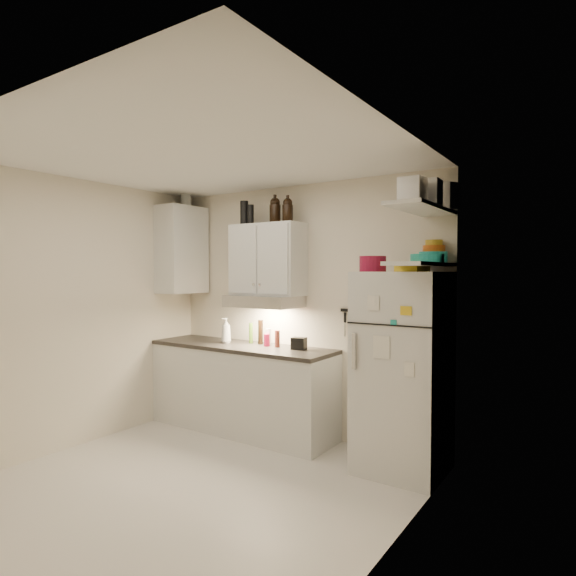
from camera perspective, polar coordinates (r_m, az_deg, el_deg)
The scene contains 36 objects.
floor at distance 4.22m, azimuth -10.45°, elevation -22.01°, with size 3.20×3.00×0.02m, color silver.
ceiling at distance 3.96m, azimuth -10.70°, elevation 15.21°, with size 3.20×3.00×0.02m, color white.
back_wall at distance 5.06m, azimuth 1.50°, elevation -2.57°, with size 3.20×0.02×2.60m, color beige.
left_wall at distance 5.13m, azimuth -23.55°, elevation -2.68°, with size 0.02×3.00×2.60m, color beige.
right_wall at distance 2.99m, azimuth 12.21°, elevation -5.82°, with size 0.02×3.00×2.60m, color beige.
base_cabinet at distance 5.27m, azimuth -5.54°, elevation -11.89°, with size 2.10×0.60×0.88m, color silver.
countertop at distance 5.18m, azimuth -5.55°, elevation -6.94°, with size 2.10×0.62×0.04m, color #2B2725.
upper_cabinet at distance 5.07m, azimuth -2.43°, elevation 3.37°, with size 0.80×0.33×0.75m, color silver.
side_cabinet at distance 5.72m, azimuth -12.47°, elevation 4.42°, with size 0.33×0.55×1.00m, color silver.
range_hood at distance 5.02m, azimuth -2.86°, elevation -1.58°, with size 0.76×0.46×0.12m, color silver.
fridge at distance 4.26m, azimuth 13.44°, elevation -9.62°, with size 0.70×0.68×1.70m, color silver.
shelf_hi at distance 4.01m, azimuth 15.63°, elevation 9.04°, with size 0.30×0.95×0.03m, color silver.
shelf_lo at distance 3.98m, azimuth 15.57°, elevation 2.74°, with size 0.30×0.95×0.03m, color silver.
knife_strip at distance 4.70m, azimuth 8.57°, elevation -2.70°, with size 0.42×0.02×0.03m, color black.
dutch_oven at distance 4.13m, azimuth 10.01°, elevation 2.83°, with size 0.23×0.23×0.13m, color maroon.
book_stack at distance 4.00m, azimuth 14.52°, elevation 2.47°, with size 0.20×0.24×0.08m, color yellow.
spice_jar at distance 4.06m, azimuth 14.62°, elevation 2.64°, with size 0.06×0.06×0.11m, color silver.
stock_pot at distance 4.34m, azimuth 17.74°, elevation 10.13°, with size 0.31×0.31×0.22m, color silver.
tin_a at distance 3.94m, azimuth 16.19°, elevation 10.81°, with size 0.19×0.17×0.19m, color #AAAAAD.
tin_b at distance 3.68m, azimuth 14.55°, elevation 11.25°, with size 0.17×0.17×0.17m, color #AAAAAD.
bowl_teal at distance 4.30m, azimuth 16.82°, elevation 3.50°, with size 0.24×0.24×0.09m, color teal.
bowl_orange at distance 4.37m, azimuth 16.90°, elevation 4.47°, with size 0.19×0.19×0.06m, color #C35012.
bowl_yellow at distance 4.37m, azimuth 16.91°, elevation 5.15°, with size 0.15×0.15×0.05m, color gold.
plates at distance 4.03m, azimuth 16.15°, elevation 3.41°, with size 0.27×0.27×0.07m, color teal.
growler_a at distance 5.05m, azimuth -1.54°, elevation 9.21°, with size 0.12×0.12×0.27m, color black, non-canonical shape.
growler_b at distance 4.95m, azimuth -0.03°, elevation 9.24°, with size 0.11×0.11×0.25m, color black, non-canonical shape.
thermos_a at distance 5.16m, azimuth -4.47°, elevation 8.67°, with size 0.07×0.07×0.21m, color black.
thermos_b at distance 5.22m, azimuth -5.21°, elevation 8.85°, with size 0.09×0.09×0.25m, color black.
side_jar at distance 5.87m, azimuth -12.00°, elevation 10.08°, with size 0.12×0.12×0.17m, color silver.
soap_bottle at distance 5.31m, azimuth -7.36°, elevation -4.84°, with size 0.12×0.12×0.31m, color silver.
pepper_mill at distance 4.98m, azimuth -1.28°, elevation -6.04°, with size 0.05×0.05×0.17m, color #5D251B.
oil_bottle at distance 5.26m, azimuth -4.42°, elevation -5.35°, with size 0.04×0.04×0.22m, color #416519.
vinegar_bottle at distance 5.18m, azimuth -3.27°, elevation -5.23°, with size 0.05×0.05×0.26m, color black.
clear_bottle at distance 5.10m, azimuth -2.33°, elevation -5.82°, with size 0.06×0.06×0.18m, color silver.
red_jar at distance 5.05m, azimuth -2.53°, elevation -6.19°, with size 0.06×0.06×0.13m, color maroon.
caddy at distance 4.84m, azimuth 1.30°, elevation -6.59°, with size 0.14×0.10×0.12m, color black.
Camera 1 is at (2.70, -2.75, 1.70)m, focal length 30.00 mm.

